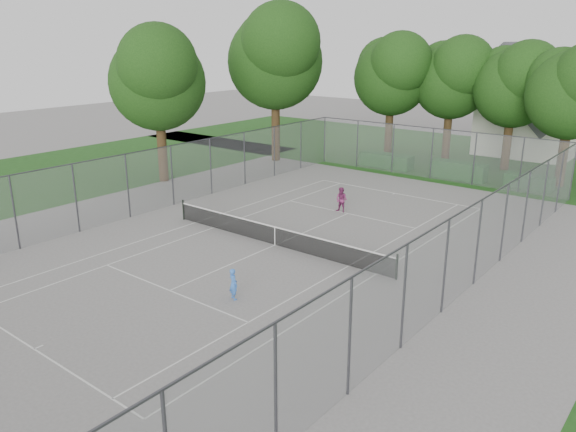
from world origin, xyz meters
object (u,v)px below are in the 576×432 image
Objects in this scene: tennis_net at (275,235)px; house at (529,111)px; woman_player at (341,200)px; girl_player at (233,284)px.

tennis_net is 30.00m from house.
woman_player is at bearing -97.51° from house.
house is at bearing 79.35° from woman_player.
woman_player is (-0.46, 6.41, 0.20)m from tennis_net.
woman_player is at bearing 94.11° from tennis_net.
tennis_net is 6.43m from woman_player.
girl_player is (-0.16, -35.10, -3.05)m from house.
tennis_net is at bearing -95.02° from house.
girl_player is at bearing -65.49° from tennis_net.
house is (2.61, 29.72, 3.15)m from tennis_net.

